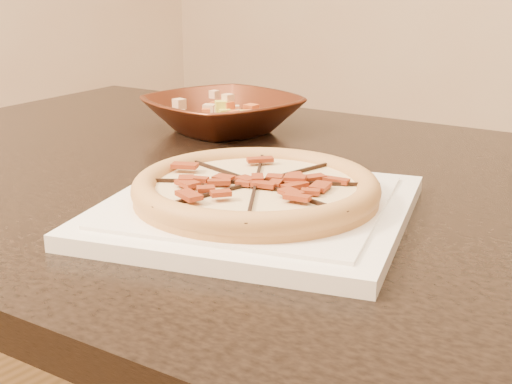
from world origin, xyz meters
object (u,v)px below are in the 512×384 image
plate (256,209)px  pizza (256,189)px  dining_table (264,250)px  bronze_bowl (223,114)px

plate → pizza: (-0.00, 0.00, 0.02)m
plate → pizza: bearing=137.3°
dining_table → pizza: bearing=-54.7°
pizza → bronze_bowl: size_ratio=1.12×
dining_table → plate: bearing=-54.7°
dining_table → plate: 0.20m
dining_table → bronze_bowl: size_ratio=6.06×
plate → dining_table: bearing=125.3°
dining_table → pizza: 0.21m
dining_table → plate: (0.09, -0.13, 0.11)m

